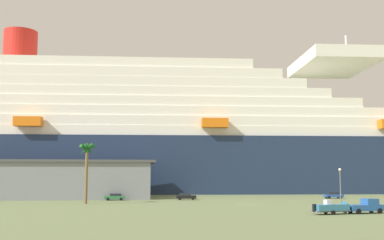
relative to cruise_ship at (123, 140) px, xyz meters
The scene contains 10 objects.
ground_plane 47.30m from the cruise_ship, 52.32° to the right, with size 600.00×600.00×0.00m, color #66754C.
cruise_ship is the anchor object (origin of this frame).
terminal_building 41.77m from the cruise_ship, 125.03° to the right, with size 64.66×27.68×9.45m.
pickup_truck 98.92m from the cruise_ship, 65.84° to the right, with size 5.88×3.11×2.20m.
small_boat_on_trailer 97.86m from the cruise_ship, 68.97° to the right, with size 7.19×3.02×2.15m.
palm_tree 59.87m from the cruise_ship, 94.92° to the right, with size 3.34×3.58×12.44m.
street_lamp 83.40m from the cruise_ship, 57.21° to the right, with size 0.56×0.56×7.13m.
parked_car_blue_suv 71.12m from the cruise_ship, 38.53° to the right, with size 4.69×2.10×1.58m.
parked_car_black_coupe 51.65m from the cruise_ship, 70.03° to the right, with size 4.82×2.27×1.58m.
parked_car_green_wagon 49.42m from the cruise_ship, 89.87° to the right, with size 4.57×2.06×1.58m.
Camera 1 is at (-20.81, -93.31, 5.64)m, focal length 44.12 mm.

